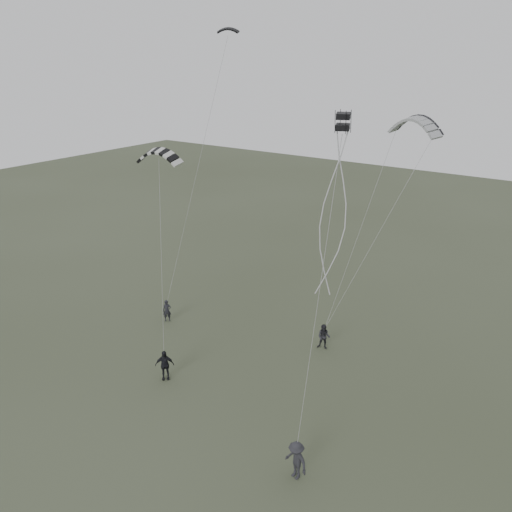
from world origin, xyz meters
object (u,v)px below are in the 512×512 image
Objects in this scene: flyer_left at (167,311)px; flyer_center at (165,365)px; kite_pale_large at (415,118)px; kite_dark_small at (228,29)px; kite_box at (343,121)px; flyer_far at (296,460)px; flyer_right at (324,337)px; kite_striped at (158,151)px.

flyer_left is 0.86× the size of flyer_center.
flyer_center is (4.98, -5.32, 0.13)m from flyer_left.
kite_pale_large reaches higher than flyer_left.
kite_dark_small is 2.15× the size of kite_box.
flyer_far is at bearing -52.56° from flyer_center.
kite_dark_small reaches higher than flyer_right.
kite_pale_large is at bearing -18.93° from kite_dark_small.
flyer_right is 0.64× the size of kite_striped.
flyer_right is 1.21× the size of kite_dark_small.
kite_striped is (-7.71, -6.43, 12.50)m from flyer_right.
kite_box is (0.71, -11.56, 0.96)m from kite_pale_large.
kite_striped is at bearing 82.48° from flyer_center.
kite_striped is at bearing -153.94° from flyer_right.
flyer_far is 15.21m from kite_box.
flyer_left is at bearing -177.82° from flyer_right.
kite_striped reaches higher than flyer_far.
flyer_center is 0.54× the size of kite_pale_large.
kite_dark_small is 0.53× the size of kite_striped.
flyer_center is at bearing 166.23° from kite_box.
kite_dark_small is (-9.64, 2.65, 19.15)m from flyer_right.
flyer_right is at bearing -41.81° from kite_dark_small.
kite_dark_small is 17.22m from kite_box.
flyer_far reaches higher than flyer_left.
kite_dark_small reaches higher than kite_box.
kite_striped is (-1.40, 2.11, 12.41)m from flyer_center.
flyer_left is 21.45m from kite_pale_large.
flyer_center is at bearing -140.22° from flyer_right.
kite_striped is at bearing -82.54° from flyer_left.
kite_pale_large is (9.41, 12.87, 13.88)m from flyer_center.
flyer_center is at bearing -99.88° from kite_dark_small.
flyer_far is (10.44, -2.13, 0.02)m from flyer_center.
flyer_left is 0.46× the size of kite_pale_large.
flyer_left is at bearing 92.06° from flyer_center.
kite_pale_large is at bearing 12.80° from flyer_center.
kite_dark_small is at bearing 33.66° from flyer_left.
flyer_left is 21.63m from kite_box.
flyer_far is 0.55× the size of kite_pale_large.
flyer_right is at bearing -102.02° from kite_pale_large.
kite_dark_small is (1.65, 5.87, 19.20)m from flyer_left.
kite_pale_large is (12.74, 1.68, -5.19)m from kite_dark_small.
kite_box reaches higher than kite_pale_large.
kite_pale_large reaches higher than flyer_center.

